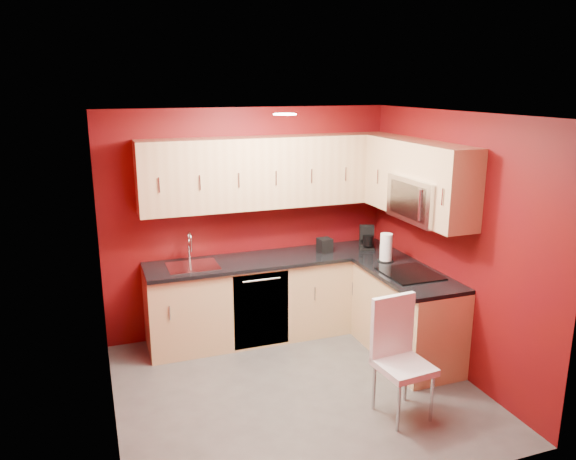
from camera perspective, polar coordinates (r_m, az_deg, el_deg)
floor at (r=5.39m, az=0.83°, el=-15.88°), size 3.20×3.20×0.00m
ceiling at (r=4.65m, az=0.95°, el=11.68°), size 3.20×3.20×0.00m
wall_back at (r=6.25m, az=-3.99°, el=0.83°), size 3.20×0.00×3.20m
wall_front at (r=3.61m, az=9.48°, el=-9.97°), size 3.20×0.00×3.20m
wall_left at (r=4.59m, az=-18.21°, el=-5.07°), size 0.00×3.00×3.00m
wall_right at (r=5.63m, az=16.32°, el=-1.32°), size 0.00×3.00×3.00m
base_cabinets_back at (r=6.28m, az=-1.33°, el=-6.88°), size 2.80×0.60×0.87m
base_cabinets_right at (r=5.93m, az=11.95°, el=-8.58°), size 0.60×1.30×0.87m
countertop_back at (r=6.12m, az=-1.31°, el=-2.96°), size 2.80×0.63×0.04m
countertop_right at (r=5.74m, az=12.13°, el=-4.48°), size 0.63×1.27×0.04m
upper_cabinets_back at (r=6.03m, az=-1.79°, el=5.92°), size 2.80×0.35×0.75m
upper_cabinets_right at (r=5.75m, az=12.78°, el=5.76°), size 0.35×1.55×0.75m
microwave at (r=5.57m, az=13.70°, el=3.06°), size 0.42×0.76×0.42m
cooktop at (r=5.71m, az=12.29°, el=-4.35°), size 0.50×0.55×0.01m
sink at (r=5.91m, az=-9.69°, el=-3.27°), size 0.52×0.42×0.35m
dishwasher_front at (r=5.96m, az=-2.73°, el=-8.14°), size 0.60×0.02×0.82m
downlight at (r=4.93m, az=-0.32°, el=11.68°), size 0.20×0.20×0.01m
coffee_maker at (r=6.43m, az=8.04°, el=-0.80°), size 0.23×0.26×0.27m
napkin_holder at (r=6.30m, az=3.75°, el=-1.53°), size 0.15×0.15×0.16m
paper_towel at (r=6.03m, az=9.93°, el=-1.76°), size 0.22×0.22×0.30m
dining_chair at (r=4.88m, az=11.72°, el=-12.85°), size 0.45×0.47×1.02m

